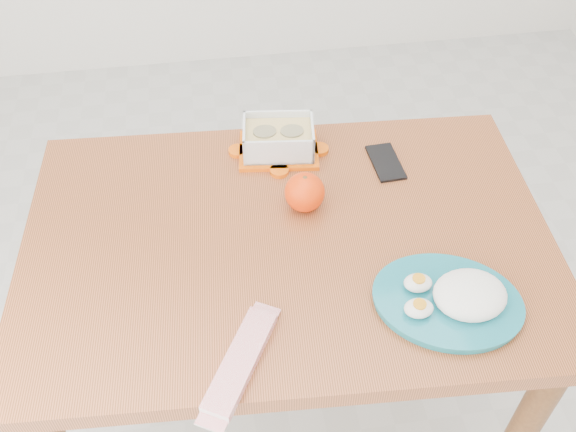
{
  "coord_description": "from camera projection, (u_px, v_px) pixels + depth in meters",
  "views": [
    {
      "loc": [
        -0.13,
        -0.96,
        1.71
      ],
      "look_at": [
        0.0,
        -0.11,
        0.81
      ],
      "focal_mm": 40.0,
      "sensor_mm": 36.0,
      "label": 1
    }
  ],
  "objects": [
    {
      "name": "food_container",
      "position": [
        278.0,
        139.0,
        1.44
      ],
      "size": [
        0.19,
        0.16,
        0.08
      ],
      "rotation": [
        0.0,
        0.0,
        -0.12
      ],
      "color": "#EA5807",
      "rests_on": "dining_table"
    },
    {
      "name": "orange_fruit",
      "position": [
        305.0,
        192.0,
        1.31
      ],
      "size": [
        0.08,
        0.08,
        0.08
      ],
      "primitive_type": "sphere",
      "color": "#FE3A05",
      "rests_on": "dining_table"
    },
    {
      "name": "ground",
      "position": [
        282.0,
        378.0,
        1.9
      ],
      "size": [
        3.5,
        3.5,
        0.0
      ],
      "primitive_type": "plane",
      "color": "#B7B7B2",
      "rests_on": "ground"
    },
    {
      "name": "candy_bar",
      "position": [
        240.0,
        361.0,
        1.08
      ],
      "size": [
        0.15,
        0.21,
        0.02
      ],
      "primitive_type": "cube",
      "rotation": [
        0.0,
        0.0,
        1.06
      ],
      "color": "#B20915",
      "rests_on": "dining_table"
    },
    {
      "name": "dining_table",
      "position": [
        288.0,
        273.0,
        1.37
      ],
      "size": [
        1.1,
        0.77,
        0.75
      ],
      "rotation": [
        0.0,
        0.0,
        -0.06
      ],
      "color": "#A8562F",
      "rests_on": "ground"
    },
    {
      "name": "smartphone",
      "position": [
        386.0,
        162.0,
        1.44
      ],
      "size": [
        0.07,
        0.12,
        0.01
      ],
      "primitive_type": "cube",
      "rotation": [
        0.0,
        0.0,
        0.05
      ],
      "color": "black",
      "rests_on": "dining_table"
    },
    {
      "name": "rice_plate",
      "position": [
        455.0,
        297.0,
        1.15
      ],
      "size": [
        0.34,
        0.34,
        0.07
      ],
      "rotation": [
        0.0,
        0.0,
        -0.36
      ],
      "color": "#166C7B",
      "rests_on": "dining_table"
    }
  ]
}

